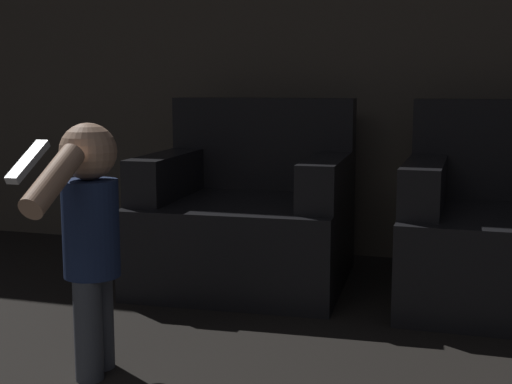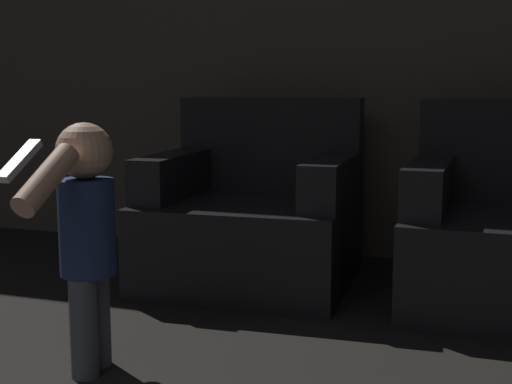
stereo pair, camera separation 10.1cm
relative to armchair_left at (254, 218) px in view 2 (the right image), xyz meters
name	(u,v)px [view 2 (the right image)]	position (x,y,z in m)	size (l,w,h in m)	color
wall_back	(312,9)	(0.10, 0.65, 1.01)	(8.40, 0.05, 2.60)	#51493F
armchair_left	(254,218)	(0.00, 0.00, 0.00)	(0.95, 0.92, 0.84)	black
person_toddler	(86,227)	(-0.13, -1.20, 0.18)	(0.17, 0.55, 0.79)	#474C56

